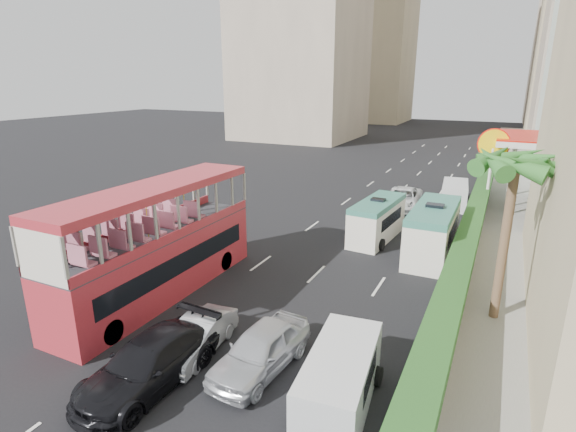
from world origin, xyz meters
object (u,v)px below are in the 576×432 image
Objects in this scene: minibus_far at (433,231)px; palm_tree at (504,242)px; panel_van_near at (340,380)px; double_decker_bus at (158,241)px; car_silver_lane_b at (261,369)px; van_asset at (402,207)px; car_black at (152,383)px; panel_van_far at (454,194)px; shell_station at (542,174)px; car_silver_lane_a at (198,352)px; minibus_near at (377,220)px.

minibus_far is 0.98× the size of palm_tree.
palm_tree reaches higher than panel_van_near.
car_silver_lane_b is at bearing -23.26° from double_decker_bus.
double_decker_bus is 1.72× the size of palm_tree.
car_silver_lane_b is 0.84× the size of van_asset.
double_decker_bus is 14.39m from palm_tree.
panel_van_near reaches higher than car_black.
double_decker_bus is at bearing -120.83° from panel_van_far.
van_asset is 9.80m from minibus_far.
shell_station is at bearing 10.12° from panel_van_far.
panel_van_far reaches higher than van_asset.
palm_tree is (6.94, 6.95, 3.38)m from car_silver_lane_b.
shell_station is (5.72, 1.57, 1.85)m from panel_van_far.
car_silver_lane_a is at bearing -143.14° from palm_tree.
double_decker_bus reaches higher than car_silver_lane_a.
panel_van_far is at bearing 29.27° from van_asset.
double_decker_bus reaches higher than car_silver_lane_b.
car_black is 0.98× the size of minibus_near.
van_asset is at bearing 78.16° from car_silver_lane_a.
palm_tree reaches higher than car_silver_lane_a.
double_decker_bus reaches higher than car_black.
car_silver_lane_a is at bearing -114.22° from minibus_far.
car_black is 0.85× the size of minibus_far.
minibus_near is at bearing 159.30° from minibus_far.
car_silver_lane_a is at bearing -171.82° from car_silver_lane_b.
minibus_near is (2.54, 14.60, 1.20)m from car_silver_lane_a.
panel_van_near is at bearing -19.35° from double_decker_bus.
car_silver_lane_a is 22.46m from van_asset.
car_silver_lane_b is at bearing 40.79° from car_black.
car_black is 6.10m from panel_van_near.
car_black is 0.67× the size of shell_station.
minibus_far is at bearing -94.89° from panel_van_far.
palm_tree is at bearing 31.35° from car_silver_lane_a.
minibus_far is 14.06m from shell_station.
panel_van_far is (10.28, 21.43, -1.63)m from double_decker_bus.
palm_tree is (9.76, 9.16, 3.38)m from car_black.
panel_van_far reaches higher than panel_van_near.
minibus_far is (3.46, -1.31, 0.19)m from minibus_near.
palm_tree is (13.80, 4.00, 0.85)m from double_decker_bus.
car_silver_lane_b is 0.81× the size of minibus_near.
panel_van_far is (0.46, 24.89, 0.02)m from panel_van_near.
double_decker_bus is 2.48× the size of car_silver_lane_b.
palm_tree reaches higher than car_black.
van_asset is at bearing 95.20° from minibus_near.
car_silver_lane_b is at bearing -93.06° from van_asset.
minibus_far reaches higher than van_asset.
palm_tree is at bearing 45.92° from car_black.
minibus_near is (0.06, -7.73, 1.20)m from van_asset.
van_asset is at bearing 95.18° from car_silver_lane_b.
minibus_near is 0.86× the size of minibus_far.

